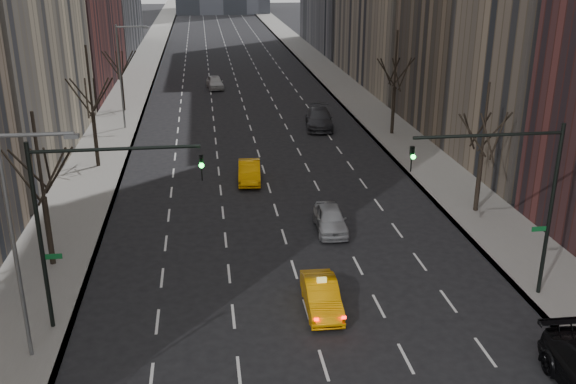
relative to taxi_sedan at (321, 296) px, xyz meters
name	(u,v)px	position (x,y,z in m)	size (l,w,h in m)	color
sidewalk_left	(137,78)	(-12.90, 57.92, -0.60)	(4.50, 320.00, 0.15)	slate
sidewalk_right	(329,74)	(11.60, 57.92, -0.60)	(4.50, 320.00, 0.15)	slate
tree_lw_b	(44,197)	(-12.65, 5.92, 3.04)	(3.36, 3.50, 7.82)	black
tree_lw_c	(93,114)	(-12.65, 21.92, 3.36)	(3.36, 3.50, 8.74)	black
tree_lw_d	(121,76)	(-12.65, 39.92, 2.89)	(3.36, 3.50, 7.36)	black
tree_rw_b	(481,154)	(11.35, 9.92, 3.04)	(3.36, 3.50, 7.82)	black
tree_rw_c	(394,89)	(11.35, 27.92, 3.36)	(3.36, 3.50, 8.74)	black
traffic_mast_left	(80,206)	(-9.75, -0.08, 4.81)	(6.69, 0.39, 8.00)	black
traffic_mast_right	(518,185)	(8.46, -0.08, 4.81)	(6.69, 0.39, 8.00)	black
streetlight_near	(21,225)	(-11.49, -2.08, 4.94)	(2.83, 0.22, 9.00)	slate
streetlight_far	(124,66)	(-11.49, 32.92, 4.94)	(2.83, 0.22, 9.00)	slate
taxi_sedan	(321,296)	(0.00, 0.00, 0.00)	(1.43, 4.10, 1.35)	#F69C05
silver_sedan_ahead	(330,219)	(2.06, 8.44, 0.03)	(1.68, 4.16, 1.42)	#9C9EA3
far_taxi	(249,172)	(-1.84, 17.44, 0.03)	(1.49, 4.27, 1.41)	#FFA505
far_suv_grey	(319,119)	(5.50, 31.16, 0.16)	(2.34, 5.74, 1.67)	#323338
far_car_white	(215,82)	(-3.34, 50.34, 0.07)	(1.76, 4.37, 1.49)	silver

